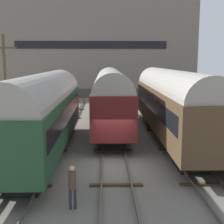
# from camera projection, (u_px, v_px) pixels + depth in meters

# --- Properties ---
(ground_plane) EXTENTS (200.00, 200.00, 0.00)m
(ground_plane) POSITION_uv_depth(u_px,v_px,m) (114.00, 166.00, 18.10)
(ground_plane) COLOR #6B665B
(track_left) EXTENTS (2.60, 60.00, 0.26)m
(track_left) POSITION_uv_depth(u_px,v_px,m) (38.00, 164.00, 17.98)
(track_left) COLOR #4C4742
(track_left) RESTS_ON ground
(track_middle) EXTENTS (2.60, 60.00, 0.26)m
(track_middle) POSITION_uv_depth(u_px,v_px,m) (114.00, 163.00, 18.08)
(track_middle) COLOR #4C4742
(track_middle) RESTS_ON ground
(track_right) EXTENTS (2.60, 60.00, 0.26)m
(track_right) POSITION_uv_depth(u_px,v_px,m) (190.00, 163.00, 18.18)
(track_right) COLOR #4C4742
(track_right) RESTS_ON ground
(train_car_green) EXTENTS (3.10, 16.31, 5.25)m
(train_car_green) POSITION_uv_depth(u_px,v_px,m) (44.00, 110.00, 19.72)
(train_car_green) COLOR black
(train_car_green) RESTS_ON ground
(train_car_brown) EXTENTS (2.94, 18.71, 5.37)m
(train_car_brown) POSITION_uv_depth(u_px,v_px,m) (171.00, 101.00, 23.31)
(train_car_brown) COLOR black
(train_car_brown) RESTS_ON ground
(train_car_maroon) EXTENTS (2.99, 16.70, 5.31)m
(train_car_maroon) POSITION_uv_depth(u_px,v_px,m) (111.00, 96.00, 27.03)
(train_car_maroon) COLOR black
(train_car_maroon) RESTS_ON ground
(person_worker) EXTENTS (0.32, 0.32, 1.86)m
(person_worker) POSITION_uv_depth(u_px,v_px,m) (72.00, 183.00, 12.62)
(person_worker) COLOR #282833
(person_worker) RESTS_ON ground
(utility_pole) EXTENTS (1.80, 0.24, 7.88)m
(utility_pole) POSITION_uv_depth(u_px,v_px,m) (6.00, 88.00, 22.55)
(utility_pole) COLOR #473828
(utility_pole) RESTS_ON ground
(warehouse_building) EXTENTS (34.52, 14.10, 15.49)m
(warehouse_building) POSITION_uv_depth(u_px,v_px,m) (93.00, 51.00, 56.62)
(warehouse_building) COLOR #46403A
(warehouse_building) RESTS_ON ground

